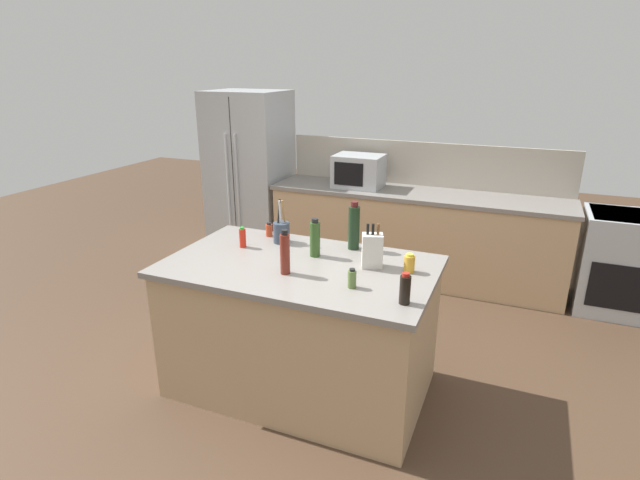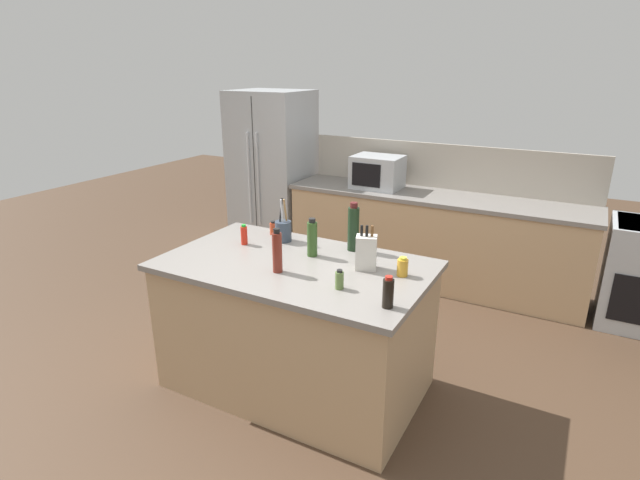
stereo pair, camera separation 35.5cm
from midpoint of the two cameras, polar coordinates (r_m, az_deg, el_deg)
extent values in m
plane|color=#473323|center=(3.73, 0.15, -16.16)|extent=(14.00, 14.00, 0.00)
cube|color=tan|center=(5.29, 14.54, -0.17)|extent=(2.98, 0.62, 0.90)
cube|color=gray|center=(5.15, 14.99, 4.76)|extent=(3.02, 0.66, 0.04)
cube|color=#B2A899|center=(5.40, 16.06, 8.05)|extent=(2.98, 0.03, 0.46)
cube|color=tan|center=(3.49, 0.15, -10.15)|extent=(1.70, 0.99, 0.90)
cube|color=gray|center=(3.28, 0.16, -3.01)|extent=(1.76, 1.05, 0.04)
cube|color=#ADB2B7|center=(5.95, -3.73, 7.58)|extent=(0.85, 0.72, 1.89)
cube|color=#2D2D2D|center=(5.65, -5.70, 6.89)|extent=(0.01, 0.00, 1.80)
cylinder|color=#ADB2B7|center=(5.67, -6.31, 6.91)|extent=(0.02, 0.02, 1.04)
cylinder|color=#ADB2B7|center=(5.61, -5.29, 6.80)|extent=(0.02, 0.02, 1.04)
cube|color=#ADB2B7|center=(5.28, 8.52, 7.67)|extent=(0.50, 0.38, 0.34)
cube|color=black|center=(5.12, 7.28, 7.35)|extent=(0.31, 0.01, 0.24)
cube|color=beige|center=(3.17, 8.50, -1.50)|extent=(0.16, 0.14, 0.22)
cylinder|color=black|center=(3.13, 8.03, 1.01)|extent=(0.02, 0.02, 0.07)
cylinder|color=black|center=(3.13, 8.63, 0.98)|extent=(0.02, 0.02, 0.07)
cylinder|color=brown|center=(3.13, 9.22, 0.96)|extent=(0.02, 0.02, 0.07)
cylinder|color=#333D4C|center=(3.65, -1.46, 0.96)|extent=(0.12, 0.12, 0.15)
cylinder|color=olive|center=(3.60, -1.19, 3.31)|extent=(0.01, 0.05, 0.18)
cylinder|color=black|center=(3.62, -1.69, 3.35)|extent=(0.01, 0.05, 0.18)
cylinder|color=#B2B2B7|center=(3.59, -1.58, 3.23)|extent=(0.01, 0.03, 0.18)
cylinder|color=black|center=(2.72, 11.54, -6.09)|extent=(0.06, 0.06, 0.16)
cylinder|color=#B22319|center=(2.68, 11.67, -4.35)|extent=(0.04, 0.04, 0.02)
cylinder|color=black|center=(3.47, 6.76, 1.20)|extent=(0.08, 0.08, 0.31)
cylinder|color=#4C1919|center=(3.42, 6.87, 3.93)|extent=(0.05, 0.05, 0.04)
cylinder|color=red|center=(3.60, -5.90, 0.46)|extent=(0.05, 0.05, 0.13)
cylinder|color=green|center=(3.58, -5.94, 1.59)|extent=(0.03, 0.03, 0.02)
cylinder|color=gold|center=(3.13, 12.64, -3.16)|extent=(0.07, 0.07, 0.11)
cylinder|color=gold|center=(3.11, 12.72, -2.12)|extent=(0.04, 0.04, 0.02)
cylinder|color=#567038|center=(2.90, 5.75, -4.69)|extent=(0.05, 0.05, 0.10)
cylinder|color=black|center=(2.88, 5.79, -3.62)|extent=(0.03, 0.03, 0.02)
cylinder|color=#2D4C1E|center=(3.35, 2.13, 0.04)|extent=(0.07, 0.07, 0.24)
cylinder|color=black|center=(3.31, 2.15, 2.20)|extent=(0.05, 0.05, 0.03)
cylinder|color=maroon|center=(3.09, -1.65, -1.53)|extent=(0.06, 0.06, 0.26)
cylinder|color=black|center=(3.04, -1.67, 0.99)|extent=(0.04, 0.04, 0.03)
cylinder|color=#B73D1E|center=(3.80, -2.73, 1.26)|extent=(0.05, 0.05, 0.09)
cylinder|color=black|center=(3.79, -2.74, 2.02)|extent=(0.03, 0.03, 0.02)
camera|label=1|loc=(0.18, -87.14, 1.02)|focal=28.00mm
camera|label=2|loc=(0.18, 92.86, -1.02)|focal=28.00mm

